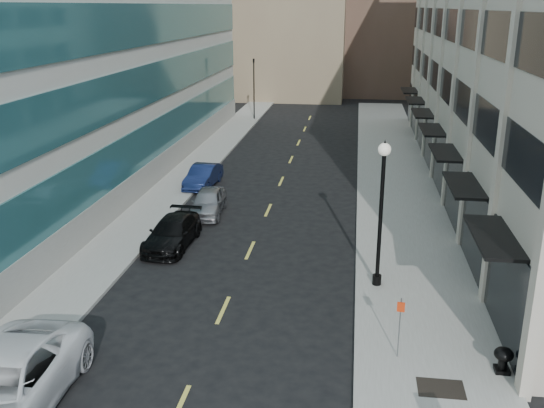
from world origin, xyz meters
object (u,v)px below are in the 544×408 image
(car_white_van, at_px, (2,386))
(traffic_signal, at_px, (254,63))
(lamppost, at_px, (381,202))
(car_black_pickup, at_px, (172,233))
(car_silver_sedan, at_px, (208,202))
(car_blue_sedan, at_px, (203,176))
(sign_post, at_px, (400,319))
(urn_planter, at_px, (503,357))

(car_white_van, bearing_deg, traffic_signal, 88.80)
(traffic_signal, xyz_separation_m, lamppost, (11.36, -37.22, -2.00))
(car_black_pickup, xyz_separation_m, car_silver_sedan, (0.59, 4.83, 0.03))
(car_blue_sedan, relative_size, sign_post, 2.00)
(car_blue_sedan, distance_m, urn_planter, 23.92)
(traffic_signal, xyz_separation_m, sign_post, (11.90, -42.62, -4.17))
(car_white_van, relative_size, car_blue_sedan, 1.55)
(urn_planter, bearing_deg, car_silver_sedan, 132.72)
(car_black_pickup, distance_m, car_silver_sedan, 4.87)
(car_white_van, xyz_separation_m, car_silver_sedan, (1.60, 17.75, -0.20))
(sign_post, bearing_deg, car_silver_sedan, 132.04)
(lamppost, bearing_deg, car_silver_sedan, 138.38)
(sign_post, bearing_deg, lamppost, 102.21)
(car_white_van, xyz_separation_m, urn_planter, (14.40, 3.89, -0.26))
(car_blue_sedan, height_order, sign_post, sign_post)
(lamppost, bearing_deg, car_black_pickup, 161.54)
(car_blue_sedan, relative_size, lamppost, 0.70)
(car_black_pickup, bearing_deg, car_white_van, -92.44)
(lamppost, bearing_deg, urn_planter, -57.24)
(car_black_pickup, height_order, car_silver_sedan, car_silver_sedan)
(traffic_signal, distance_m, car_blue_sedan, 24.47)
(urn_planter, bearing_deg, car_blue_sedan, 127.02)
(car_blue_sedan, xyz_separation_m, sign_post, (11.20, -18.68, 0.84))
(car_white_van, distance_m, car_blue_sedan, 22.99)
(car_black_pickup, relative_size, car_silver_sedan, 1.13)
(traffic_signal, height_order, urn_planter, traffic_signal)
(car_black_pickup, relative_size, lamppost, 0.78)
(car_black_pickup, xyz_separation_m, urn_planter, (13.39, -9.03, -0.03))
(car_black_pickup, height_order, urn_planter, car_black_pickup)
(traffic_signal, relative_size, car_silver_sedan, 1.66)
(car_silver_sedan, bearing_deg, car_blue_sedan, 103.20)
(car_white_van, height_order, sign_post, sign_post)
(car_blue_sedan, bearing_deg, traffic_signal, 95.27)
(car_silver_sedan, xyz_separation_m, sign_post, (9.60, -13.45, 0.83))
(traffic_signal, height_order, lamppost, traffic_signal)
(sign_post, distance_m, urn_planter, 3.35)
(car_blue_sedan, height_order, lamppost, lamppost)
(traffic_signal, distance_m, urn_planter, 45.88)
(sign_post, bearing_deg, urn_planter, -0.86)
(lamppost, height_order, urn_planter, lamppost)
(car_black_pickup, bearing_deg, traffic_signal, 94.92)
(lamppost, distance_m, sign_post, 5.84)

